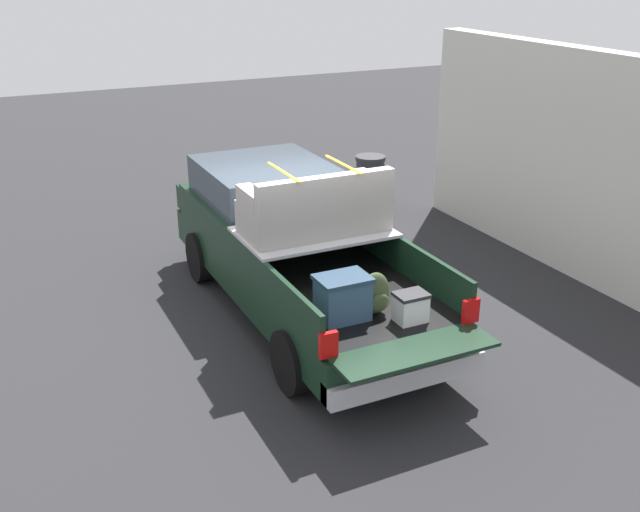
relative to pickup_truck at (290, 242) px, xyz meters
The scene contains 4 objects.
ground_plane 1.02m from the pickup_truck, behind, with size 40.00×40.00×0.00m, color #262628.
pickup_truck is the anchor object (origin of this frame).
building_facade 4.75m from the pickup_truck, 105.68° to the right, with size 8.18×0.36×3.43m, color silver.
trash_can 4.88m from the pickup_truck, 42.74° to the right, with size 0.60×0.60×0.98m.
Camera 1 is at (-8.52, 3.82, 4.70)m, focal length 41.63 mm.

